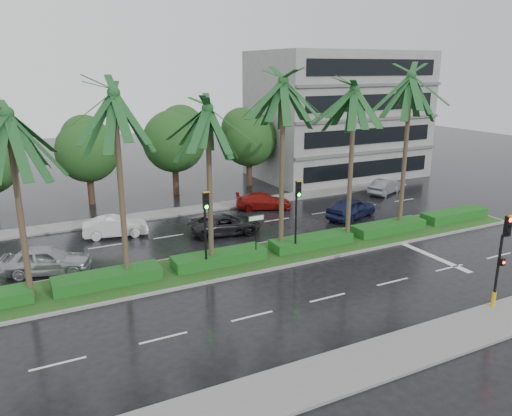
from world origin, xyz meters
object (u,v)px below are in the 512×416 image
street_sign (256,226)px  car_silver (47,260)px  car_blue (351,208)px  car_red (263,201)px  car_darkgrey (225,224)px  car_grey (385,187)px  signal_median_left (206,219)px  car_white (116,226)px  signal_near (501,257)px

street_sign → car_silver: size_ratio=0.58×
car_blue → street_sign: bearing=95.2°
street_sign → car_red: 11.10m
car_darkgrey → car_blue: bearing=-86.8°
street_sign → car_grey: bearing=27.7°
car_darkgrey → car_silver: bearing=107.4°
car_grey → signal_median_left: bearing=91.0°
car_blue → car_grey: 8.29m
signal_median_left → car_white: bearing=109.9°
signal_median_left → car_blue: 14.00m
car_darkgrey → car_blue: (9.50, -0.89, 0.10)m
signal_median_left → car_grey: signal_median_left is taller
signal_near → car_red: bearing=94.4°
signal_median_left → car_white: size_ratio=1.08×
car_silver → car_white: 6.33m
street_sign → car_red: street_sign is taller
car_silver → car_grey: 28.00m
car_red → car_blue: bearing=-115.9°
car_white → signal_near: bearing=-134.3°
car_white → car_darkgrey: 7.05m
car_silver → car_red: 17.04m
car_darkgrey → signal_near: bearing=-148.4°
street_sign → car_blue: 11.05m
signal_near → car_white: 22.26m
signal_near → car_blue: size_ratio=0.99×
car_white → signal_median_left: bearing=-150.2°
signal_median_left → signal_near: bearing=-44.1°
signal_median_left → car_grey: size_ratio=1.12×
car_red → signal_near: bearing=-153.3°
signal_median_left → car_red: 13.12m
street_sign → car_white: 10.19m
car_red → signal_median_left: bearing=161.1°
car_red → car_grey: size_ratio=1.09×
signal_median_left → car_grey: 22.10m
car_white → car_grey: bearing=-78.1°
street_sign → car_red: (5.50, 9.52, -1.51)m
street_sign → signal_median_left: bearing=-176.5°
signal_near → car_grey: size_ratio=1.12×
car_blue → car_red: bearing=22.8°
street_sign → car_blue: (10.00, 4.49, -1.38)m
car_silver → car_red: bearing=-52.1°
car_red → car_blue: 6.76m
car_darkgrey → car_blue: 9.54m
signal_near → car_grey: signal_near is taller
car_white → car_grey: 23.01m
car_white → car_blue: car_blue is taller
signal_near → car_blue: bearing=78.2°
signal_median_left → car_white: 9.12m
car_white → car_blue: size_ratio=0.92×
car_red → car_blue: size_ratio=0.97×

